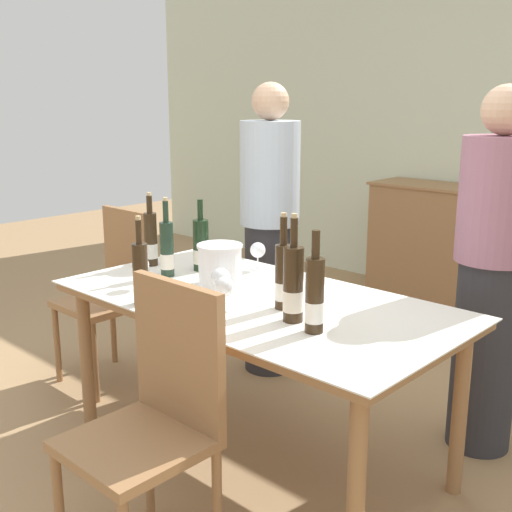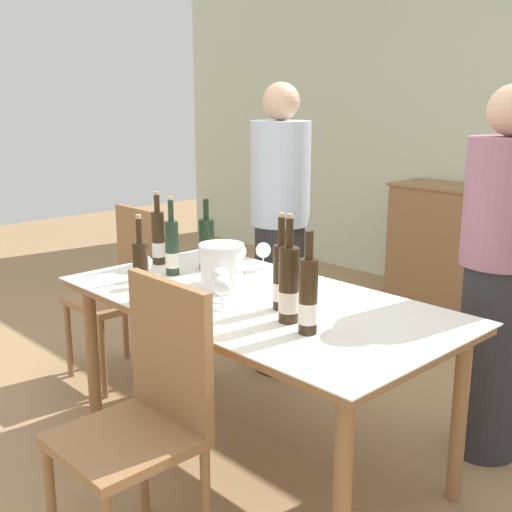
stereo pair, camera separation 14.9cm
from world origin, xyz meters
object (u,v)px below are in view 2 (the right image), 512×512
Objects in this scene: wine_bottle_4 at (172,249)px; wine_glass_2 at (237,252)px; person_host at (280,232)px; person_guest_left at (498,279)px; wine_glass_4 at (221,257)px; chair_near_front at (147,406)px; wine_bottle_1 at (158,239)px; wine_glass_1 at (263,251)px; wine_bottle_6 at (308,298)px; wine_glass_3 at (220,279)px; wine_bottle_5 at (141,273)px; ice_bucket at (222,266)px; sideboard_cabinet at (489,252)px; wine_glass_5 at (222,287)px; wine_glass_0 at (144,264)px; dining_table at (256,314)px; wine_bottle_0 at (281,277)px; wine_bottle_3 at (207,246)px; chair_left_end at (126,282)px; wine_bottle_2 at (289,286)px.

wine_glass_2 is at bearing 52.29° from wine_bottle_4.
person_host is 1.02× the size of person_guest_left.
chair_near_front is at bearing -56.99° from wine_glass_4.
wine_glass_1 is at bearing 33.88° from wine_bottle_1.
wine_bottle_6 is 0.49m from wine_glass_3.
wine_bottle_5 is at bearing -87.35° from wine_glass_4.
ice_bucket is at bearing -72.55° from wine_glass_1.
sideboard_cabinet is at bearing 117.18° from person_guest_left.
sideboard_cabinet is 0.96× the size of person_guest_left.
wine_glass_5 is at bearing -40.31° from ice_bucket.
wine_glass_0 reaches higher than wine_glass_5.
chair_near_front is at bearing -60.49° from ice_bucket.
wine_bottle_5 reaches higher than wine_glass_4.
wine_bottle_6 reaches higher than wine_bottle_5.
wine_bottle_6 is at bearing -19.54° from dining_table.
wine_glass_4 is at bearing -72.89° from wine_glass_2.
wine_bottle_6 is at bearing -11.55° from ice_bucket.
dining_table is 0.71m from chair_near_front.
person_host is (-0.60, 0.76, 0.15)m from dining_table.
ice_bucket is at bearing 74.61° from wine_bottle_5.
wine_glass_2 is at bearing 23.21° from wine_bottle_1.
chair_near_front reaches higher than sideboard_cabinet.
wine_bottle_1 is at bearing 138.35° from wine_bottle_5.
chair_near_front is at bearing -82.14° from sideboard_cabinet.
wine_glass_4 is at bearing 168.57° from wine_bottle_0.
wine_bottle_3 is 0.22× the size of person_guest_left.
chair_near_front is at bearing -64.54° from wine_glass_1.
wine_glass_5 is (0.37, -0.41, -0.01)m from wine_glass_2.
chair_left_end is (-1.57, 0.24, -0.33)m from wine_bottle_6.
wine_bottle_3 is 0.39m from wine_glass_0.
person_guest_left reaches higher than wine_glass_1.
wine_glass_1 is at bearing 89.39° from wine_glass_4.
wine_bottle_2 is 1.25m from person_host.
wine_bottle_5 is at bearing 146.93° from chair_near_front.
sideboard_cabinet is at bearing 97.86° from chair_near_front.
wine_bottle_4 is at bearing -18.55° from wine_bottle_1.
ice_bucket is 1.41× the size of wine_glass_0.
wine_glass_4 is 0.10× the size of person_guest_left.
wine_bottle_3 is 2.24× the size of wine_glass_4.
ice_bucket is at bearing -88.13° from sideboard_cabinet.
chair_near_front is at bearing -65.31° from wine_glass_3.
wine_glass_4 is at bearing 24.27° from wine_bottle_4.
wine_bottle_2 is at bearing -113.03° from person_guest_left.
wine_bottle_1 is (-0.92, 0.06, -0.00)m from wine_bottle_0.
chair_near_front is at bearing -61.40° from person_host.
wine_bottle_5 reaches higher than wine_glass_0.
chair_left_end is at bearing 166.12° from wine_glass_5.
wine_bottle_4 reaches higher than wine_glass_4.
wine_glass_4 is at bearing 163.07° from wine_bottle_2.
person_host is (-0.62, 0.96, -0.01)m from wine_glass_5.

